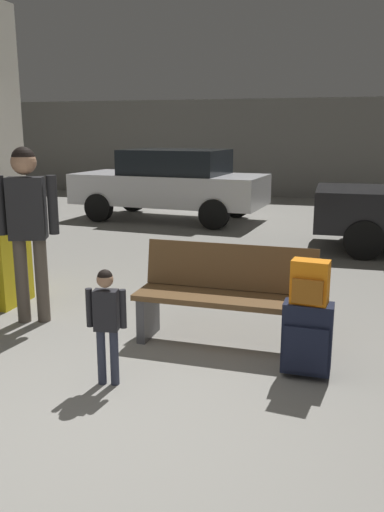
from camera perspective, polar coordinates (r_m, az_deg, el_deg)
The scene contains 8 objects.
ground_plane at distance 7.39m, azimuth 3.68°, elevation -2.07°, with size 18.00×18.00×0.10m, color gray.
garage_back_wall at distance 15.92m, azimuth 10.39°, elevation 11.21°, with size 18.00×0.12×2.80m, color slate.
bench at distance 4.84m, azimuth 3.57°, elevation -4.29°, with size 1.61×0.57×0.89m.
suitcase at distance 4.30m, azimuth 12.17°, elevation -8.57°, with size 0.39×0.24×0.60m.
backpack_bright at distance 4.16m, azimuth 12.46°, elevation -2.80°, with size 0.30×0.22×0.34m.
child at distance 4.05m, azimuth -9.15°, elevation -6.21°, with size 0.30×0.18×0.91m.
adult at distance 5.47m, azimuth -17.17°, elevation 4.06°, with size 0.57×0.31×1.75m.
parked_car_far at distance 11.65m, azimuth -2.26°, elevation 7.83°, with size 4.25×2.11×1.51m.
Camera 1 is at (1.42, -2.99, 1.89)m, focal length 37.48 mm.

